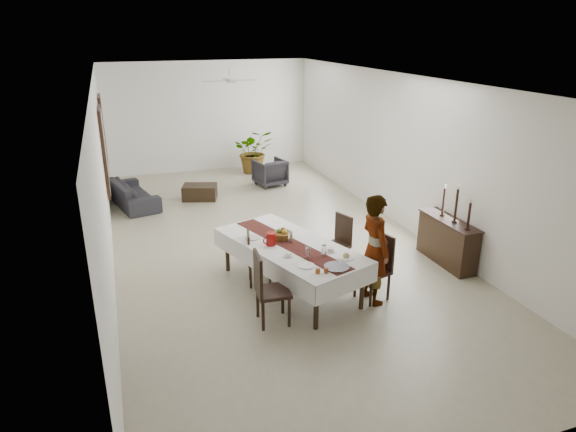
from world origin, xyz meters
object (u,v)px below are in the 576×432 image
Objects in this scene: woman at (375,249)px; sofa at (133,193)px; red_pitcher at (271,239)px; sideboard_body at (447,242)px; dining_table_top at (290,246)px.

sofa is (-3.29, 6.09, -0.59)m from woman.
red_pitcher reaches higher than sideboard_body.
red_pitcher is at bearing 149.04° from dining_table_top.
sofa is (-2.18, 5.29, -0.47)m from dining_table_top.
red_pitcher is 1.65m from woman.
red_pitcher is 0.15× the size of sideboard_body.
sofa is at bearing 93.61° from dining_table_top.
sideboard_body is 0.68× the size of sofa.
dining_table_top is 1.27× the size of sofa.
woman is 6.94m from sofa.
sofa is (-1.89, 5.23, -0.61)m from red_pitcher.
woman is (1.40, -0.86, -0.02)m from red_pitcher.
woman is at bearing -31.50° from red_pitcher.
sofa is at bearing 109.84° from red_pitcher.
woman is at bearing -54.58° from dining_table_top.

